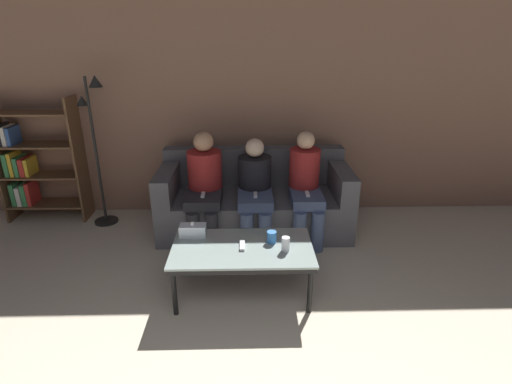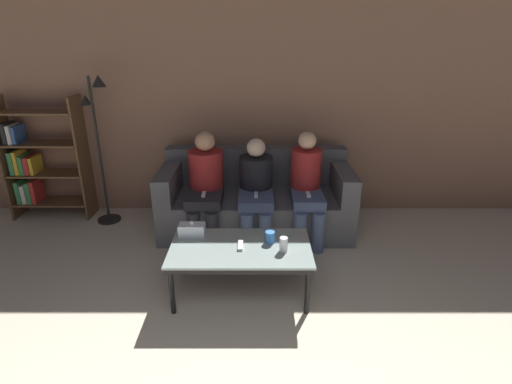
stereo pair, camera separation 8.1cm
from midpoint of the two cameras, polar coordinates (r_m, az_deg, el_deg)
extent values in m
cube|color=#8C6651|center=(4.65, -0.88, 12.65)|extent=(12.00, 0.06, 2.60)
cube|color=#515156|center=(4.40, -0.72, -2.74)|extent=(2.02, 0.91, 0.42)
cube|color=#515156|center=(4.58, -0.80, 3.87)|extent=(2.02, 0.20, 0.42)
cube|color=#515156|center=(4.35, -12.96, 1.48)|extent=(0.18, 0.91, 0.29)
cube|color=#515156|center=(4.37, 11.43, 1.69)|extent=(0.18, 0.91, 0.29)
cube|color=#8C9E99|center=(3.24, -2.69, -7.95)|extent=(1.13, 0.65, 0.02)
cube|color=black|center=(3.26, -2.69, -8.39)|extent=(1.11, 0.63, 0.04)
cylinder|color=black|center=(3.20, -12.31, -14.00)|extent=(0.04, 0.04, 0.38)
cylinder|color=black|center=(3.17, 6.95, -13.95)|extent=(0.04, 0.04, 0.38)
cylinder|color=black|center=(3.65, -10.80, -9.04)|extent=(0.04, 0.04, 0.38)
cylinder|color=black|center=(3.62, 5.76, -8.95)|extent=(0.04, 0.04, 0.38)
cylinder|color=silver|center=(3.16, 3.52, -7.44)|extent=(0.06, 0.06, 0.12)
cylinder|color=#3372BF|center=(3.28, 1.54, -6.43)|extent=(0.08, 0.08, 0.09)
cube|color=silver|center=(3.43, -9.68, -5.45)|extent=(0.22, 0.12, 0.10)
sphere|color=white|center=(3.40, -9.74, -4.52)|extent=(0.04, 0.04, 0.04)
cube|color=white|center=(3.24, -2.70, -7.66)|extent=(0.04, 0.15, 0.02)
cube|color=brown|center=(5.34, -32.87, 3.81)|extent=(0.02, 0.32, 1.41)
cube|color=brown|center=(4.94, -24.28, 4.20)|extent=(0.02, 0.32, 1.41)
cube|color=brown|center=(5.29, -27.72, -1.45)|extent=(0.86, 0.32, 0.02)
cube|color=#38844C|center=(5.41, -31.29, -0.07)|extent=(0.05, 0.24, 0.26)
cube|color=silver|center=(5.38, -30.71, -0.26)|extent=(0.05, 0.24, 0.22)
cube|color=#38844C|center=(5.35, -30.15, -0.12)|extent=(0.05, 0.24, 0.25)
cube|color=red|center=(5.32, -29.66, -0.01)|extent=(0.04, 0.24, 0.27)
cube|color=brown|center=(5.17, -28.39, 2.15)|extent=(0.86, 0.32, 0.02)
cube|color=#38844C|center=(5.30, -32.01, 3.47)|extent=(0.05, 0.24, 0.26)
cube|color=gold|center=(5.28, -31.52, 3.54)|extent=(0.04, 0.24, 0.27)
cube|color=#38844C|center=(5.26, -30.96, 3.29)|extent=(0.05, 0.24, 0.22)
cube|color=red|center=(5.23, -30.38, 3.25)|extent=(0.05, 0.24, 0.20)
cube|color=gold|center=(5.20, -29.86, 3.24)|extent=(0.04, 0.24, 0.20)
cube|color=brown|center=(5.08, -29.09, 5.90)|extent=(0.86, 0.32, 0.02)
cube|color=#232328|center=(5.23, -32.76, 6.98)|extent=(0.04, 0.24, 0.23)
cube|color=silver|center=(5.20, -32.22, 6.91)|extent=(0.04, 0.24, 0.21)
cube|color=#33569E|center=(5.18, -31.73, 6.89)|extent=(0.04, 0.24, 0.20)
cube|color=brown|center=(5.02, -29.83, 9.76)|extent=(0.86, 0.32, 0.02)
cylinder|color=black|center=(4.96, -21.02, -3.88)|extent=(0.26, 0.26, 0.02)
cylinder|color=black|center=(4.69, -22.32, 5.04)|extent=(0.03, 0.03, 1.63)
cone|color=black|center=(4.51, -22.50, 14.43)|extent=(0.14, 0.14, 0.12)
cone|color=black|center=(4.64, -24.09, 11.84)|extent=(0.12, 0.12, 0.10)
cylinder|color=#28282D|center=(3.99, -9.47, -5.72)|extent=(0.13, 0.13, 0.42)
cylinder|color=#28282D|center=(3.97, -6.88, -5.72)|extent=(0.13, 0.13, 0.42)
cube|color=#28282D|center=(4.07, -8.03, -1.00)|extent=(0.36, 0.44, 0.10)
cylinder|color=maroon|center=(4.21, -7.85, 2.57)|extent=(0.36, 0.36, 0.49)
sphere|color=tan|center=(4.11, -8.09, 7.12)|extent=(0.20, 0.20, 0.20)
cube|color=white|center=(4.01, -8.15, -0.39)|extent=(0.04, 0.12, 0.02)
cylinder|color=#47567A|center=(3.93, -1.94, -5.87)|extent=(0.13, 0.13, 0.42)
cylinder|color=#47567A|center=(3.93, 0.70, -5.85)|extent=(0.13, 0.13, 0.42)
cube|color=#47567A|center=(4.03, -0.68, -1.01)|extent=(0.35, 0.47, 0.10)
cylinder|color=black|center=(4.19, -0.73, 2.26)|extent=(0.35, 0.35, 0.43)
sphere|color=beige|center=(4.10, -0.76, 6.34)|extent=(0.19, 0.19, 0.19)
cube|color=white|center=(3.96, -0.68, -0.40)|extent=(0.04, 0.12, 0.02)
cylinder|color=#47567A|center=(3.97, 5.63, -5.65)|extent=(0.13, 0.13, 0.42)
cylinder|color=#47567A|center=(4.00, 8.21, -5.59)|extent=(0.13, 0.13, 0.42)
cube|color=#47567A|center=(4.08, 6.65, -0.89)|extent=(0.32, 0.45, 0.10)
cylinder|color=maroon|center=(4.22, 6.36, 2.80)|extent=(0.32, 0.32, 0.50)
sphere|color=#DBAD89|center=(4.12, 6.56, 7.34)|extent=(0.18, 0.18, 0.18)
cube|color=white|center=(4.01, 6.78, -0.28)|extent=(0.04, 0.12, 0.02)
camera|label=1|loc=(0.04, -90.63, -0.25)|focal=28.00mm
camera|label=2|loc=(0.04, 89.37, 0.25)|focal=28.00mm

